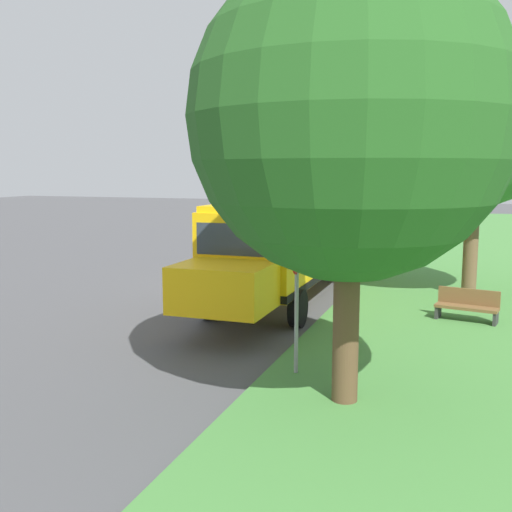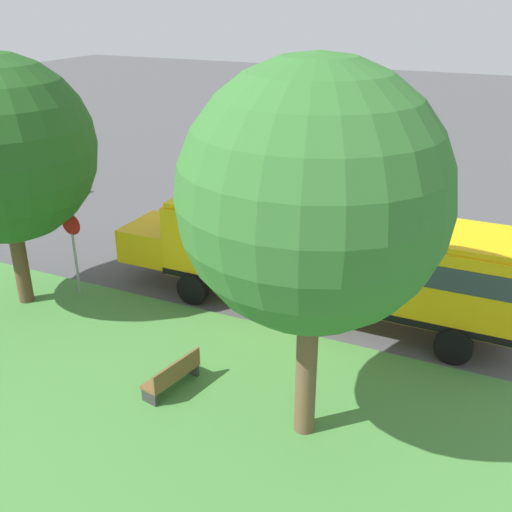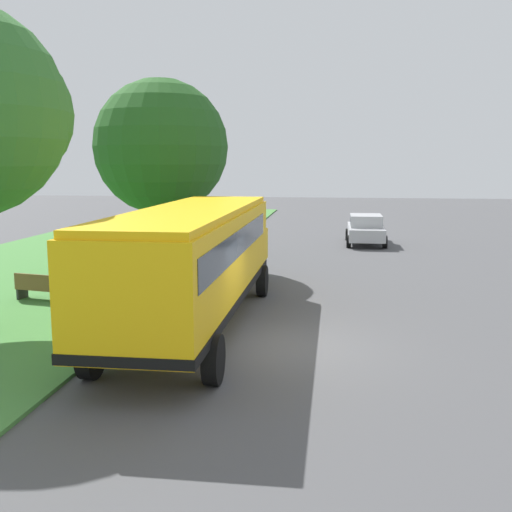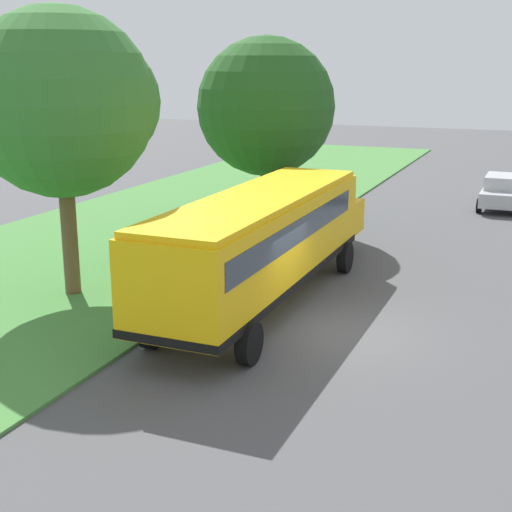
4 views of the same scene
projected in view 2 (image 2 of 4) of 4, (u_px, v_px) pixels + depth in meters
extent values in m
plane|color=#4C4C4F|center=(386.00, 287.00, 19.86)|extent=(120.00, 120.00, 0.00)
cube|color=#47843D|center=(263.00, 498.00, 11.55)|extent=(12.00, 80.00, 0.08)
cube|color=yellow|center=(337.00, 256.00, 17.54)|extent=(2.50, 10.50, 2.20)
cube|color=yellow|center=(159.00, 240.00, 20.13)|extent=(2.20, 1.90, 1.10)
cube|color=yellow|center=(339.00, 218.00, 17.06)|extent=(2.35, 10.29, 0.16)
cube|color=black|center=(335.00, 286.00, 17.93)|extent=(2.54, 10.54, 0.20)
cube|color=#2D3842|center=(347.00, 243.00, 17.23)|extent=(2.53, 9.24, 0.64)
cube|color=#2D3842|center=(183.00, 216.00, 19.34)|extent=(2.25, 0.12, 0.80)
cylinder|color=red|center=(227.00, 252.00, 17.39)|extent=(0.03, 0.44, 0.44)
cylinder|color=black|center=(193.00, 289.00, 18.67)|extent=(0.30, 1.00, 1.00)
cylinder|color=black|center=(229.00, 259.00, 20.75)|extent=(0.30, 1.00, 1.00)
cylinder|color=black|center=(454.00, 346.00, 15.66)|extent=(0.30, 1.00, 1.00)
cylinder|color=black|center=(466.00, 304.00, 17.73)|extent=(0.30, 1.00, 1.00)
cube|color=#B7B7BC|center=(26.00, 180.00, 28.94)|extent=(1.80, 4.40, 0.64)
cube|color=#B7B7BC|center=(26.00, 168.00, 28.63)|extent=(1.60, 2.20, 0.60)
cube|color=#2D3842|center=(26.00, 167.00, 28.62)|extent=(1.62, 2.02, 0.45)
cylinder|color=black|center=(17.00, 178.00, 30.39)|extent=(0.22, 0.64, 0.64)
cylinder|color=black|center=(37.00, 196.00, 27.75)|extent=(0.22, 0.64, 0.64)
cylinder|color=black|center=(64.00, 185.00, 29.24)|extent=(0.22, 0.64, 0.64)
cylinder|color=brown|center=(306.00, 364.00, 12.65)|extent=(0.45, 0.45, 3.56)
sphere|color=#33702D|center=(313.00, 196.00, 11.14)|extent=(5.19, 5.19, 5.19)
sphere|color=#33702D|center=(291.00, 183.00, 11.94)|extent=(3.63, 3.63, 3.63)
cylinder|color=brown|center=(20.00, 261.00, 18.31)|extent=(0.45, 0.45, 2.89)
sphere|color=#23561E|center=(1.00, 149.00, 16.91)|extent=(5.39, 5.39, 5.39)
cylinder|color=gray|center=(76.00, 264.00, 19.04)|extent=(0.08, 0.08, 2.10)
cylinder|color=red|center=(71.00, 224.00, 18.49)|extent=(0.03, 0.68, 0.68)
cube|color=brown|center=(171.00, 375.00, 14.56)|extent=(1.67, 0.80, 0.08)
cube|color=brown|center=(177.00, 369.00, 14.34)|extent=(1.58, 0.37, 0.44)
cube|color=#333333|center=(192.00, 368.00, 15.20)|extent=(0.17, 0.46, 0.45)
cube|color=#333333|center=(150.00, 398.00, 14.11)|extent=(0.17, 0.46, 0.45)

